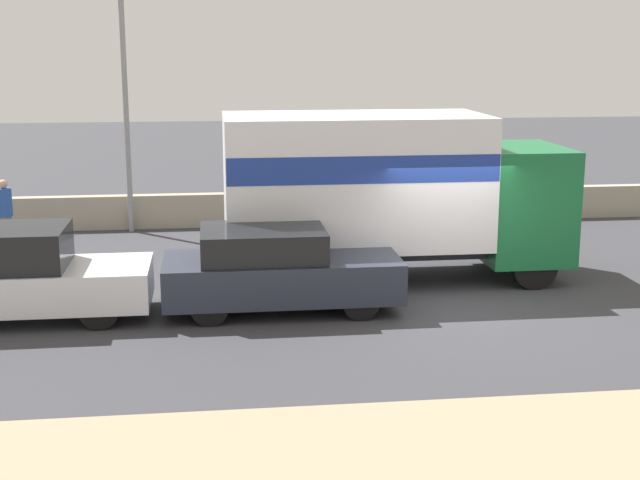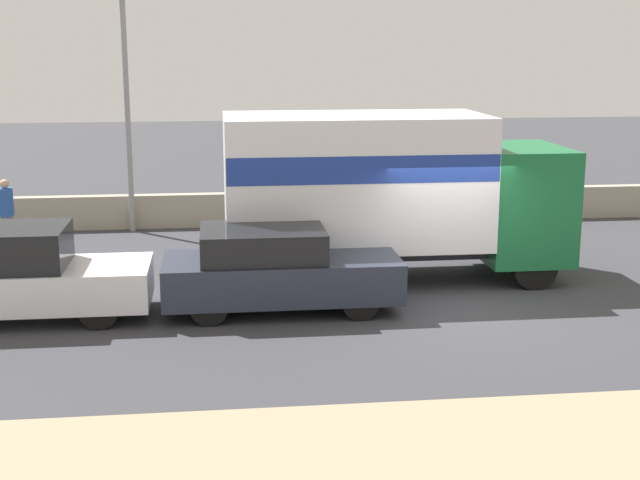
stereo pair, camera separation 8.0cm
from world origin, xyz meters
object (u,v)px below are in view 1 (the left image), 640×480
Objects in this scene: pedestrian at (5,213)px; street_lamp at (125,91)px; box_truck at (385,186)px; car_hatchback at (277,269)px; car_sedan_second at (16,275)px.

street_lamp is at bearing 30.21° from pedestrian.
box_truck is 9.28m from pedestrian.
street_lamp is 3.69× the size of pedestrian.
street_lamp reaches higher than car_hatchback.
pedestrian is (-2.77, -1.62, -2.73)m from street_lamp.
box_truck is at bearing 15.11° from car_sedan_second.
car_sedan_second is 5.93m from pedestrian.
street_lamp is 4.21m from pedestrian.
street_lamp is at bearing 79.41° from car_sedan_second.
box_truck reaches higher than pedestrian.
car_hatchback is (-2.35, -1.88, -1.19)m from box_truck.
pedestrian is at bearing 103.62° from car_sedan_second.
box_truck is 3.24m from car_hatchback.
car_hatchback is at bearing -43.79° from pedestrian.
street_lamp reaches higher than pedestrian.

